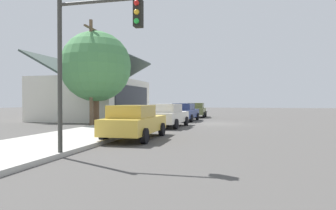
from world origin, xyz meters
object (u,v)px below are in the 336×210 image
(traffic_light_main, at_px, (90,45))
(utility_pole_wooden, at_px, (91,71))
(car_ivory, at_px, (168,115))
(car_navy, at_px, (185,112))
(car_mustard, at_px, (135,122))
(fire_hydrant_red, at_px, (167,116))
(shade_tree, at_px, (96,67))
(car_olive, at_px, (196,110))

(traffic_light_main, height_order, utility_pole_wooden, utility_pole_wooden)
(car_ivory, distance_m, car_navy, 6.43)
(car_mustard, height_order, fire_hydrant_red, car_mustard)
(shade_tree, xyz_separation_m, fire_hydrant_red, (5.25, -4.15, -3.84))
(car_navy, bearing_deg, fire_hydrant_red, 122.77)
(traffic_light_main, relative_size, utility_pole_wooden, 0.69)
(shade_tree, bearing_deg, car_olive, -24.78)
(car_mustard, xyz_separation_m, traffic_light_main, (-4.78, -0.29, 2.67))
(shade_tree, height_order, fire_hydrant_red, shade_tree)
(car_olive, bearing_deg, car_mustard, 177.28)
(car_ivory, height_order, utility_pole_wooden, utility_pole_wooden)
(car_mustard, bearing_deg, shade_tree, 38.04)
(car_mustard, relative_size, utility_pole_wooden, 0.63)
(car_olive, bearing_deg, shade_tree, 153.12)
(car_ivory, xyz_separation_m, traffic_light_main, (-11.40, -0.23, 2.68))
(car_olive, relative_size, fire_hydrant_red, 6.26)
(traffic_light_main, bearing_deg, utility_pole_wooden, 27.85)
(car_ivory, height_order, car_olive, same)
(car_ivory, relative_size, shade_tree, 0.69)
(car_olive, relative_size, shade_tree, 0.64)
(traffic_light_main, bearing_deg, car_navy, 0.78)
(fire_hydrant_red, bearing_deg, car_navy, -59.74)
(car_mustard, xyz_separation_m, fire_hydrant_red, (12.22, 1.37, -0.32))
(traffic_light_main, height_order, fire_hydrant_red, traffic_light_main)
(car_ivory, distance_m, fire_hydrant_red, 5.79)
(car_mustard, xyz_separation_m, car_olive, (19.38, -0.21, -0.00))
(car_ivory, bearing_deg, car_olive, 2.39)
(car_olive, distance_m, utility_pole_wooden, 14.88)
(car_mustard, bearing_deg, car_ivory, -0.85)
(car_ivory, bearing_deg, shade_tree, 89.50)
(car_navy, xyz_separation_m, utility_pole_wooden, (-7.11, 5.42, 3.11))
(car_ivory, relative_size, car_olive, 1.08)
(car_ivory, relative_size, utility_pole_wooden, 0.64)
(traffic_light_main, distance_m, utility_pole_wooden, 12.12)
(utility_pole_wooden, bearing_deg, shade_tree, 8.14)
(shade_tree, xyz_separation_m, traffic_light_main, (-11.74, -5.81, -0.84))
(shade_tree, distance_m, utility_pole_wooden, 1.12)
(car_navy, xyz_separation_m, shade_tree, (-6.08, 5.56, 3.52))
(car_ivory, bearing_deg, car_mustard, -177.42)
(car_mustard, distance_m, shade_tree, 9.56)
(car_olive, height_order, fire_hydrant_red, car_olive)
(shade_tree, bearing_deg, car_navy, -42.47)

